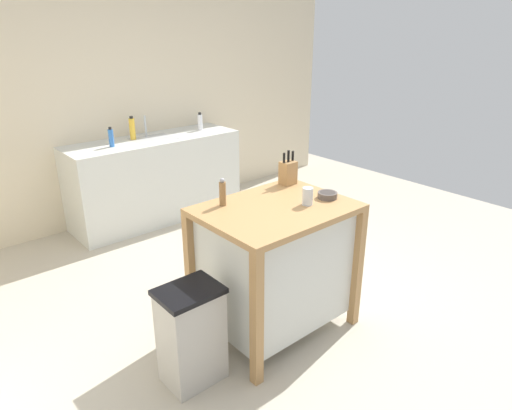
% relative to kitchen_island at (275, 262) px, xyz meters
% --- Properties ---
extents(ground_plane, '(6.91, 6.91, 0.00)m').
position_rel_kitchen_island_xyz_m(ground_plane, '(0.15, 0.05, -0.51)').
color(ground_plane, '#BCB29E').
rests_on(ground_plane, ground).
extents(wall_back, '(5.91, 0.10, 2.60)m').
position_rel_kitchen_island_xyz_m(wall_back, '(0.15, 2.64, 0.79)').
color(wall_back, beige).
rests_on(wall_back, ground).
extents(kitchen_island, '(0.98, 0.74, 0.92)m').
position_rel_kitchen_island_xyz_m(kitchen_island, '(0.00, 0.00, 0.00)').
color(kitchen_island, '#AD7F4C').
rests_on(kitchen_island, ground).
extents(knife_block, '(0.11, 0.09, 0.25)m').
position_rel_kitchen_island_xyz_m(knife_block, '(0.37, 0.27, 0.50)').
color(knife_block, '#AD7F4C').
rests_on(knife_block, kitchen_island).
extents(bowl_ceramic_small, '(0.13, 0.13, 0.04)m').
position_rel_kitchen_island_xyz_m(bowl_ceramic_small, '(0.37, -0.11, 0.43)').
color(bowl_ceramic_small, '#564C47').
rests_on(bowl_ceramic_small, kitchen_island).
extents(drinking_cup, '(0.07, 0.07, 0.12)m').
position_rel_kitchen_island_xyz_m(drinking_cup, '(0.18, -0.11, 0.47)').
color(drinking_cup, silver).
rests_on(drinking_cup, kitchen_island).
extents(pepper_grinder, '(0.04, 0.04, 0.19)m').
position_rel_kitchen_island_xyz_m(pepper_grinder, '(-0.25, 0.24, 0.50)').
color(pepper_grinder, olive).
rests_on(pepper_grinder, kitchen_island).
extents(trash_bin, '(0.36, 0.28, 0.63)m').
position_rel_kitchen_island_xyz_m(trash_bin, '(-0.73, -0.07, -0.20)').
color(trash_bin, '#B7B2A8').
rests_on(trash_bin, ground).
extents(sink_counter, '(1.84, 0.60, 0.90)m').
position_rel_kitchen_island_xyz_m(sink_counter, '(0.36, 2.29, -0.06)').
color(sink_counter, silver).
rests_on(sink_counter, ground).
extents(sink_faucet, '(0.02, 0.02, 0.22)m').
position_rel_kitchen_island_xyz_m(sink_faucet, '(0.36, 2.43, 0.49)').
color(sink_faucet, '#B7BCC1').
rests_on(sink_faucet, sink_counter).
extents(bottle_spray_cleaner, '(0.05, 0.05, 0.20)m').
position_rel_kitchen_island_xyz_m(bottle_spray_cleaner, '(0.97, 2.30, 0.47)').
color(bottle_spray_cleaner, white).
rests_on(bottle_spray_cleaner, sink_counter).
extents(bottle_hand_soap, '(0.05, 0.05, 0.20)m').
position_rel_kitchen_island_xyz_m(bottle_hand_soap, '(-0.11, 2.24, 0.47)').
color(bottle_hand_soap, blue).
rests_on(bottle_hand_soap, sink_counter).
extents(bottle_dish_soap, '(0.06, 0.06, 0.24)m').
position_rel_kitchen_island_xyz_m(bottle_dish_soap, '(0.19, 2.39, 0.50)').
color(bottle_dish_soap, yellow).
rests_on(bottle_dish_soap, sink_counter).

